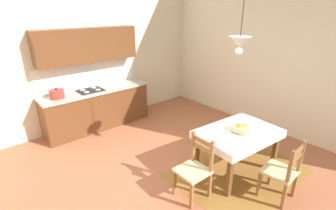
# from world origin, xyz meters

# --- Properties ---
(ground_plane) EXTENTS (6.37, 6.10, 0.10)m
(ground_plane) POSITION_xyz_m (0.00, 0.00, -0.05)
(ground_plane) COLOR #A86042
(wall_back) EXTENTS (6.37, 0.12, 4.15)m
(wall_back) POSITION_xyz_m (0.00, 2.81, 2.07)
(wall_back) COLOR beige
(wall_back) RESTS_ON ground_plane
(wall_right) EXTENTS (0.12, 6.10, 4.15)m
(wall_right) POSITION_xyz_m (2.94, 0.00, 2.07)
(wall_right) COLOR beige
(wall_right) RESTS_ON ground_plane
(area_rug) EXTENTS (2.10, 1.60, 0.01)m
(area_rug) POSITION_xyz_m (0.97, -0.71, 0.00)
(area_rug) COLOR olive
(area_rug) RESTS_ON ground_plane
(kitchen_cabinetry) EXTENTS (2.37, 0.63, 2.20)m
(kitchen_cabinetry) POSITION_xyz_m (-0.02, 2.48, 0.86)
(kitchen_cabinetry) COLOR brown
(kitchen_cabinetry) RESTS_ON ground_plane
(dining_table) EXTENTS (1.37, 1.01, 0.75)m
(dining_table) POSITION_xyz_m (0.97, -0.61, 0.62)
(dining_table) COLOR brown
(dining_table) RESTS_ON ground_plane
(dining_chair_camera_side) EXTENTS (0.44, 0.44, 0.93)m
(dining_chair_camera_side) POSITION_xyz_m (0.92, -1.42, 0.44)
(dining_chair_camera_side) COLOR #D1BC89
(dining_chair_camera_side) RESTS_ON ground_plane
(dining_chair_tv_side) EXTENTS (0.43, 0.43, 0.93)m
(dining_chair_tv_side) POSITION_xyz_m (0.03, -0.57, 0.44)
(dining_chair_tv_side) COLOR #D1BC89
(dining_chair_tv_side) RESTS_ON ground_plane
(fruit_bowl) EXTENTS (0.30, 0.30, 0.12)m
(fruit_bowl) POSITION_xyz_m (0.98, -0.65, 0.81)
(fruit_bowl) COLOR tan
(fruit_bowl) RESTS_ON dining_table
(pendant_lamp) EXTENTS (0.32, 0.32, 0.80)m
(pendant_lamp) POSITION_xyz_m (0.97, -0.47, 2.13)
(pendant_lamp) COLOR black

